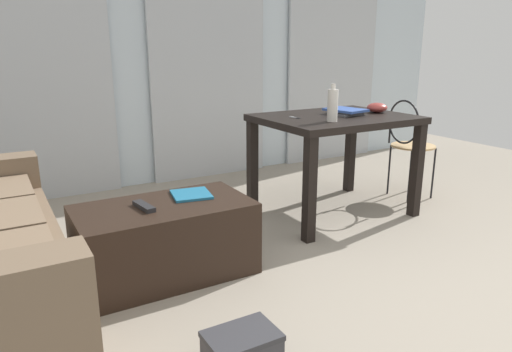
{
  "coord_description": "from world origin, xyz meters",
  "views": [
    {
      "loc": [
        -1.94,
        -1.13,
        1.27
      ],
      "look_at": [
        -0.4,
        1.51,
        0.42
      ],
      "focal_mm": 32.75,
      "sensor_mm": 36.0,
      "label": 1
    }
  ],
  "objects_px": {
    "coffee_table": "(165,240)",
    "tv_remote_primary": "(144,206)",
    "craft_table": "(335,130)",
    "shoebox": "(242,349)",
    "magazine": "(191,194)",
    "bowl": "(377,108)",
    "wire_chair": "(408,138)",
    "book_stack": "(345,111)",
    "bottle_near": "(333,105)",
    "scissors": "(296,118)"
  },
  "relations": [
    {
      "from": "craft_table",
      "to": "bottle_near",
      "type": "relative_size",
      "value": 4.29
    },
    {
      "from": "book_stack",
      "to": "wire_chair",
      "type": "bearing_deg",
      "value": -1.3
    },
    {
      "from": "book_stack",
      "to": "tv_remote_primary",
      "type": "height_order",
      "value": "book_stack"
    },
    {
      "from": "craft_table",
      "to": "magazine",
      "type": "height_order",
      "value": "craft_table"
    },
    {
      "from": "shoebox",
      "to": "tv_remote_primary",
      "type": "bearing_deg",
      "value": 96.71
    },
    {
      "from": "bowl",
      "to": "magazine",
      "type": "relative_size",
      "value": 0.7
    },
    {
      "from": "craft_table",
      "to": "bowl",
      "type": "relative_size",
      "value": 7.04
    },
    {
      "from": "bottle_near",
      "to": "scissors",
      "type": "relative_size",
      "value": 2.39
    },
    {
      "from": "coffee_table",
      "to": "craft_table",
      "type": "height_order",
      "value": "craft_table"
    },
    {
      "from": "scissors",
      "to": "tv_remote_primary",
      "type": "bearing_deg",
      "value": -162.42
    },
    {
      "from": "bottle_near",
      "to": "scissors",
      "type": "distance_m",
      "value": 0.31
    },
    {
      "from": "bottle_near",
      "to": "scissors",
      "type": "height_order",
      "value": "bottle_near"
    },
    {
      "from": "tv_remote_primary",
      "to": "magazine",
      "type": "distance_m",
      "value": 0.32
    },
    {
      "from": "wire_chair",
      "to": "tv_remote_primary",
      "type": "bearing_deg",
      "value": -171.8
    },
    {
      "from": "shoebox",
      "to": "scissors",
      "type": "bearing_deg",
      "value": 48.31
    },
    {
      "from": "wire_chair",
      "to": "scissors",
      "type": "height_order",
      "value": "wire_chair"
    },
    {
      "from": "bowl",
      "to": "wire_chair",
      "type": "bearing_deg",
      "value": 1.53
    },
    {
      "from": "magazine",
      "to": "wire_chair",
      "type": "bearing_deg",
      "value": 17.49
    },
    {
      "from": "coffee_table",
      "to": "scissors",
      "type": "distance_m",
      "value": 1.35
    },
    {
      "from": "wire_chair",
      "to": "bottle_near",
      "type": "relative_size",
      "value": 3.28
    },
    {
      "from": "craft_table",
      "to": "bottle_near",
      "type": "bearing_deg",
      "value": -134.21
    },
    {
      "from": "wire_chair",
      "to": "book_stack",
      "type": "height_order",
      "value": "wire_chair"
    },
    {
      "from": "bottle_near",
      "to": "wire_chair",
      "type": "bearing_deg",
      "value": 11.19
    },
    {
      "from": "wire_chair",
      "to": "coffee_table",
      "type": "bearing_deg",
      "value": -171.61
    },
    {
      "from": "book_stack",
      "to": "bottle_near",
      "type": "bearing_deg",
      "value": -144.82
    },
    {
      "from": "scissors",
      "to": "tv_remote_primary",
      "type": "relative_size",
      "value": 0.57
    },
    {
      "from": "coffee_table",
      "to": "shoebox",
      "type": "xyz_separation_m",
      "value": [
        -0.0,
        -0.92,
        -0.14
      ]
    },
    {
      "from": "shoebox",
      "to": "wire_chair",
      "type": "bearing_deg",
      "value": 28.68
    },
    {
      "from": "book_stack",
      "to": "magazine",
      "type": "bearing_deg",
      "value": -168.68
    },
    {
      "from": "bowl",
      "to": "tv_remote_primary",
      "type": "distance_m",
      "value": 2.07
    },
    {
      "from": "bowl",
      "to": "scissors",
      "type": "distance_m",
      "value": 0.73
    },
    {
      "from": "shoebox",
      "to": "magazine",
      "type": "bearing_deg",
      "value": 78.47
    },
    {
      "from": "bottle_near",
      "to": "shoebox",
      "type": "height_order",
      "value": "bottle_near"
    },
    {
      "from": "magazine",
      "to": "book_stack",
      "type": "bearing_deg",
      "value": 21.64
    },
    {
      "from": "bottle_near",
      "to": "shoebox",
      "type": "bearing_deg",
      "value": -140.74
    },
    {
      "from": "coffee_table",
      "to": "tv_remote_primary",
      "type": "height_order",
      "value": "tv_remote_primary"
    },
    {
      "from": "bottle_near",
      "to": "magazine",
      "type": "xyz_separation_m",
      "value": [
        -1.09,
        -0.07,
        -0.45
      ]
    },
    {
      "from": "wire_chair",
      "to": "bowl",
      "type": "bearing_deg",
      "value": -178.47
    },
    {
      "from": "wire_chair",
      "to": "scissors",
      "type": "xyz_separation_m",
      "value": [
        -1.13,
        0.06,
        0.24
      ]
    },
    {
      "from": "bowl",
      "to": "scissors",
      "type": "xyz_separation_m",
      "value": [
        -0.73,
        0.07,
        -0.04
      ]
    },
    {
      "from": "coffee_table",
      "to": "book_stack",
      "type": "height_order",
      "value": "book_stack"
    },
    {
      "from": "wire_chair",
      "to": "bottle_near",
      "type": "height_order",
      "value": "bottle_near"
    },
    {
      "from": "craft_table",
      "to": "bowl",
      "type": "distance_m",
      "value": 0.43
    },
    {
      "from": "wire_chair",
      "to": "book_stack",
      "type": "xyz_separation_m",
      "value": [
        -0.7,
        0.02,
        0.27
      ]
    },
    {
      "from": "craft_table",
      "to": "shoebox",
      "type": "xyz_separation_m",
      "value": [
        -1.5,
        -1.27,
        -0.58
      ]
    },
    {
      "from": "scissors",
      "to": "magazine",
      "type": "height_order",
      "value": "scissors"
    },
    {
      "from": "book_stack",
      "to": "shoebox",
      "type": "xyz_separation_m",
      "value": [
        -1.6,
        -1.27,
        -0.72
      ]
    },
    {
      "from": "craft_table",
      "to": "shoebox",
      "type": "relative_size",
      "value": 3.75
    },
    {
      "from": "coffee_table",
      "to": "wire_chair",
      "type": "height_order",
      "value": "wire_chair"
    },
    {
      "from": "book_stack",
      "to": "shoebox",
      "type": "distance_m",
      "value": 2.17
    }
  ]
}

